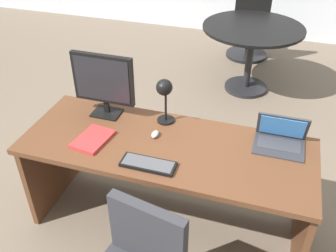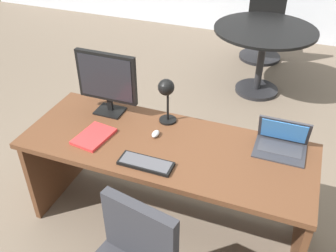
{
  "view_description": "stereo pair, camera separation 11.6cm",
  "coord_description": "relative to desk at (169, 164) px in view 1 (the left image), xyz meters",
  "views": [
    {
      "loc": [
        0.58,
        -1.81,
        2.22
      ],
      "look_at": [
        0.0,
        0.04,
        0.86
      ],
      "focal_mm": 40.18,
      "sensor_mm": 36.0,
      "label": 1
    },
    {
      "loc": [
        0.69,
        -1.78,
        2.22
      ],
      "look_at": [
        0.0,
        0.04,
        0.86
      ],
      "focal_mm": 40.18,
      "sensor_mm": 36.0,
      "label": 2
    }
  ],
  "objects": [
    {
      "name": "ground",
      "position": [
        0.0,
        1.45,
        -0.53
      ],
      "size": [
        12.0,
        12.0,
        0.0
      ],
      "primitive_type": "plane",
      "color": "#6B5B4C"
    },
    {
      "name": "desk",
      "position": [
        0.0,
        0.0,
        0.0
      ],
      "size": [
        1.89,
        0.71,
        0.74
      ],
      "color": "#56331E",
      "rests_on": "ground"
    },
    {
      "name": "monitor",
      "position": [
        -0.52,
        0.17,
        0.47
      ],
      "size": [
        0.44,
        0.16,
        0.46
      ],
      "color": "black",
      "rests_on": "desk"
    },
    {
      "name": "laptop",
      "position": [
        0.69,
        0.18,
        0.27
      ],
      "size": [
        0.31,
        0.24,
        0.22
      ],
      "color": "#2D2D33",
      "rests_on": "desk"
    },
    {
      "name": "keyboard",
      "position": [
        -0.04,
        -0.28,
        0.22
      ],
      "size": [
        0.33,
        0.12,
        0.02
      ],
      "color": "black",
      "rests_on": "desk"
    },
    {
      "name": "mouse",
      "position": [
        -0.1,
        0.01,
        0.22
      ],
      "size": [
        0.04,
        0.08,
        0.03
      ],
      "color": "#B7BABF",
      "rests_on": "desk"
    },
    {
      "name": "desk_lamp",
      "position": [
        -0.09,
        0.18,
        0.45
      ],
      "size": [
        0.12,
        0.14,
        0.34
      ],
      "color": "black",
      "rests_on": "desk"
    },
    {
      "name": "book",
      "position": [
        -0.47,
        -0.15,
        0.22
      ],
      "size": [
        0.22,
        0.29,
        0.02
      ],
      "color": "red",
      "rests_on": "desk"
    },
    {
      "name": "meeting_table",
      "position": [
        0.28,
        2.18,
        0.05
      ],
      "size": [
        1.11,
        1.11,
        0.77
      ],
      "color": "black",
      "rests_on": "ground"
    },
    {
      "name": "meeting_chair_near",
      "position": [
        0.17,
        3.06,
        -0.16
      ],
      "size": [
        0.56,
        0.56,
        0.93
      ],
      "color": "black",
      "rests_on": "ground"
    }
  ]
}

